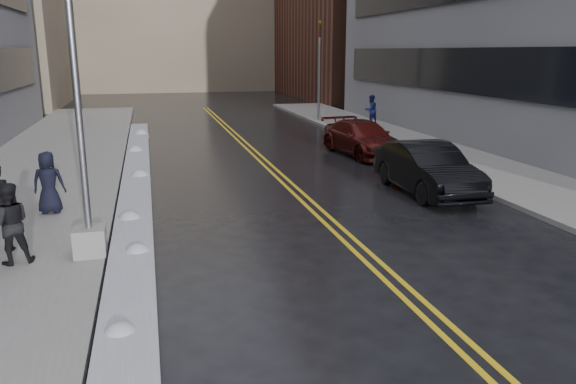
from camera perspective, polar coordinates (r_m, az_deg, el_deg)
ground at (r=11.02m, az=-2.66°, el=-9.16°), size 160.00×160.00×0.00m
sidewalk_west at (r=20.73m, az=-24.23°, el=0.96°), size 5.50×50.00×0.15m
sidewalk_east at (r=23.63m, az=16.68°, el=3.11°), size 4.00×50.00×0.15m
lane_line_left at (r=20.85m, az=-1.79°, el=2.09°), size 0.12×50.00×0.01m
lane_line_right at (r=20.91m, az=-0.98°, el=2.13°), size 0.12×50.00×0.01m
snow_ridge at (r=18.42m, az=-15.18°, el=0.50°), size 0.90×30.00×0.34m
lamppost at (r=12.14m, az=-20.26°, el=4.63°), size 0.65×0.65×7.62m
fire_hydrant at (r=23.06m, az=14.61°, el=4.18°), size 0.26×0.26×0.73m
traffic_signal at (r=35.52m, az=3.18°, el=12.58°), size 0.16×0.20×6.00m
pedestrian_b at (r=12.59m, az=-26.45°, el=-2.90°), size 0.95×0.82×1.68m
pedestrian_c at (r=16.11m, az=-23.16°, el=0.89°), size 0.85×0.59×1.66m
pedestrian_east at (r=33.35m, az=8.41°, el=8.25°), size 1.01×0.89×1.74m
car_black at (r=18.03m, az=13.94°, el=2.32°), size 1.74×4.84×1.59m
car_maroon at (r=24.39m, az=7.57°, el=5.46°), size 2.59×5.20×1.45m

